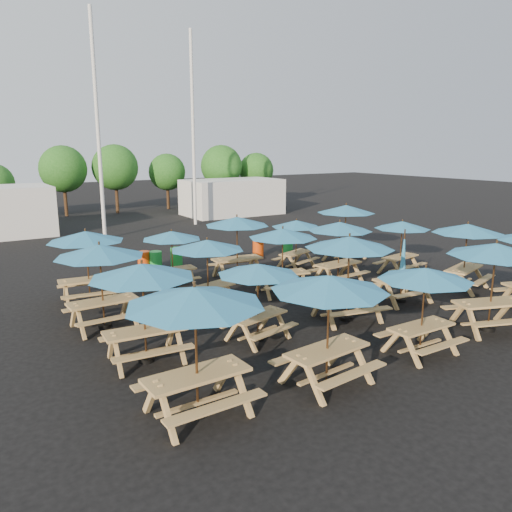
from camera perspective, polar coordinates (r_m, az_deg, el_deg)
ground at (r=17.26m, az=2.68°, el=-4.48°), size 120.00×120.00×0.00m
picnic_unit_0 at (r=9.16m, az=-7.00°, el=-5.27°), size 2.68×2.68×2.57m
picnic_unit_1 at (r=11.75m, az=-12.87°, el=-2.16°), size 2.63×2.63×2.42m
picnic_unit_2 at (r=14.30m, az=-17.43°, el=0.16°), size 2.55×2.55×2.42m
picnic_unit_3 at (r=16.84m, az=-18.88°, el=1.78°), size 2.70×2.70×2.40m
picnic_unit_4 at (r=10.45m, az=8.37°, el=-3.68°), size 2.72×2.72×2.45m
picnic_unit_5 at (r=12.83m, az=0.22°, el=-1.92°), size 2.55×2.55×2.10m
picnic_unit_6 at (r=15.32m, az=-5.60°, el=0.91°), size 2.81×2.81×2.25m
picnic_unit_7 at (r=18.02m, az=-9.62°, el=2.07°), size 2.23×2.23×2.09m
picnic_unit_8 at (r=12.60m, az=18.77°, el=-2.40°), size 2.25×2.25×2.21m
picnic_unit_9 at (r=14.51m, az=10.62°, el=1.09°), size 3.04×3.04×2.53m
picnic_unit_10 at (r=16.93m, az=3.07°, el=2.27°), size 2.78×2.78×2.32m
picnic_unit_11 at (r=18.99m, az=-2.19°, el=3.67°), size 2.70×2.70×2.43m
picnic_unit_12 at (r=14.91m, az=25.71°, el=0.25°), size 3.24×3.24×2.50m
picnic_unit_13 at (r=16.96m, az=16.38°, el=-1.80°), size 2.02×1.80×2.42m
picnic_unit_14 at (r=18.52m, az=9.53°, el=3.04°), size 2.58×2.58×2.34m
picnic_unit_15 at (r=20.73m, az=4.64°, el=3.45°), size 2.64×2.64×2.05m
picnic_unit_17 at (r=18.99m, az=23.01°, el=2.58°), size 3.00×3.00×2.39m
picnic_unit_18 at (r=20.59m, az=16.36°, el=3.15°), size 2.48×2.48×2.14m
picnic_unit_19 at (r=22.47m, az=10.24°, el=5.02°), size 3.22×3.22×2.50m
waste_bin_0 at (r=20.99m, az=-12.68°, el=-0.57°), size 0.50×0.50×0.81m
waste_bin_1 at (r=20.90m, az=-11.38°, el=-0.56°), size 0.50×0.50×0.81m
waste_bin_2 at (r=21.48m, az=-9.07°, el=-0.12°), size 0.50×0.50×0.81m
waste_bin_3 at (r=23.14m, az=0.25°, el=0.94°), size 0.50×0.50×0.81m
waste_bin_4 at (r=24.23m, az=3.63°, el=1.44°), size 0.50×0.50×0.81m
mast_0 at (r=28.52m, az=-17.63°, el=13.85°), size 0.20×0.20×12.00m
mast_1 at (r=32.67m, az=-7.20°, el=14.07°), size 0.20×0.20×12.00m
event_tent_1 at (r=37.59m, az=-2.74°, el=6.75°), size 7.00×4.00×2.60m
tree_3 at (r=39.03m, az=-21.19°, el=9.25°), size 3.36×3.36×5.09m
tree_4 at (r=39.47m, az=-15.81°, el=9.72°), size 3.41×3.41×5.17m
tree_5 at (r=41.34m, az=-10.13°, el=9.42°), size 2.94×2.94×4.45m
tree_6 at (r=41.44m, az=-3.98°, el=10.22°), size 3.38×3.38×5.13m
tree_7 at (r=43.20m, az=0.02°, el=9.76°), size 2.95×2.95×4.48m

